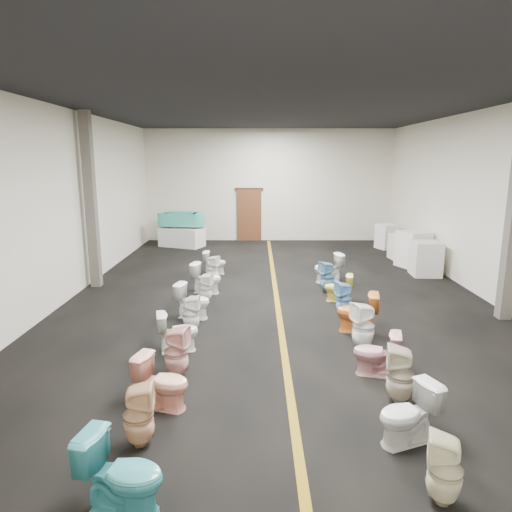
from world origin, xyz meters
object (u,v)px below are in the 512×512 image
object	(u,v)px
toilet_left_4	(178,332)
toilet_left_10	(215,263)
appliance_crate_c	(402,247)
toilet_right_0	(445,470)
display_table	(182,237)
toilet_left_0	(123,474)
toilet_left_7	(206,288)
toilet_right_7	(338,288)
appliance_crate_b	(413,249)
toilet_right_9	(328,268)
toilet_right_6	(344,299)
toilet_right_2	(400,375)
toilet_left_8	(206,278)
toilet_right_1	(408,415)
appliance_crate_a	(426,259)
toilet_left_5	(191,314)
toilet_right_8	(327,277)
toilet_right_5	(357,312)
toilet_right_3	(376,353)
toilet_left_9	(212,269)
bathtub	(181,219)
toilet_right_4	(363,326)
appliance_crate_d	(387,236)
toilet_left_3	(176,352)
toilet_left_1	(139,415)
toilet_left_6	(193,301)
toilet_left_2	(163,382)

from	to	relation	value
toilet_left_4	toilet_left_10	size ratio (longest dim) A/B	1.07
appliance_crate_c	toilet_right_0	size ratio (longest dim) A/B	1.13
display_table	toilet_left_0	distance (m)	13.66
toilet_left_7	toilet_right_7	xyz separation A→B (m)	(3.13, 0.08, -0.01)
appliance_crate_b	toilet_left_4	distance (m)	8.99
toilet_left_10	toilet_right_9	xyz separation A→B (m)	(3.19, -0.92, 0.06)
toilet_right_6	toilet_right_2	bearing A→B (deg)	-15.25
toilet_left_8	toilet_right_1	bearing A→B (deg)	-140.04
appliance_crate_a	appliance_crate_b	distance (m)	1.10
toilet_left_5	toilet_right_9	bearing A→B (deg)	-39.21
toilet_right_0	toilet_right_2	world-z (taller)	toilet_right_2
appliance_crate_b	toilet_right_7	xyz separation A→B (m)	(-2.95, -3.58, -0.22)
toilet_left_0	toilet_right_1	size ratio (longest dim) A/B	1.09
toilet_right_2	toilet_right_8	distance (m)	5.39
toilet_left_8	toilet_right_5	bearing A→B (deg)	-115.58
toilet_right_3	toilet_left_8	bearing A→B (deg)	-130.92
appliance_crate_a	appliance_crate_b	world-z (taller)	appliance_crate_b
toilet_left_9	display_table	bearing A→B (deg)	38.34
appliance_crate_b	toilet_right_2	size ratio (longest dim) A/B	1.34
bathtub	toilet_left_0	xyz separation A→B (m)	(1.64, -13.56, -0.66)
appliance_crate_b	toilet_right_4	bearing A→B (deg)	-115.27
toilet_left_8	toilet_right_4	size ratio (longest dim) A/B	0.89
appliance_crate_d	toilet_left_8	bearing A→B (deg)	-136.47
appliance_crate_c	toilet_right_1	xyz separation A→B (m)	(-3.10, -10.20, -0.05)
toilet_left_4	toilet_right_5	distance (m)	3.46
appliance_crate_c	appliance_crate_d	xyz separation A→B (m)	(0.00, 1.87, 0.04)
toilet_left_5	toilet_left_7	size ratio (longest dim) A/B	1.06
toilet_right_0	toilet_right_5	size ratio (longest dim) A/B	0.93
appliance_crate_a	toilet_right_1	size ratio (longest dim) A/B	1.32
toilet_left_3	toilet_right_9	distance (m)	6.43
toilet_right_5	toilet_right_8	distance (m)	2.74
toilet_left_1	toilet_right_8	xyz separation A→B (m)	(3.15, 6.37, 0.00)
toilet_left_6	toilet_right_1	xyz separation A→B (m)	(3.13, -4.38, 0.00)
appliance_crate_b	toilet_left_5	distance (m)	8.28
toilet_left_2	bathtub	bearing A→B (deg)	24.09
toilet_left_8	toilet_right_6	xyz separation A→B (m)	(3.13, -1.72, -0.01)
toilet_right_7	toilet_left_2	bearing A→B (deg)	-23.95
toilet_left_9	toilet_left_5	bearing A→B (deg)	-160.49
toilet_right_4	toilet_left_7	bearing A→B (deg)	-149.24
toilet_right_5	toilet_left_0	bearing A→B (deg)	-23.60
appliance_crate_b	toilet_left_6	size ratio (longest dim) A/B	1.49
toilet_right_6	toilet_left_9	bearing A→B (deg)	-148.60
bathtub	toilet_left_3	xyz separation A→B (m)	(1.67, -10.79, -0.66)
toilet_right_0	toilet_right_3	xyz separation A→B (m)	(0.04, 2.72, -0.01)
appliance_crate_c	toilet_right_4	xyz separation A→B (m)	(-3.00, -7.44, 0.01)
toilet_left_6	toilet_right_3	xyz separation A→B (m)	(3.21, -2.63, -0.01)
toilet_left_1	toilet_right_4	distance (m)	4.30
toilet_right_1	toilet_right_3	bearing A→B (deg)	155.80
toilet_left_8	toilet_left_10	size ratio (longest dim) A/B	1.14
toilet_left_3	toilet_right_2	distance (m)	3.29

